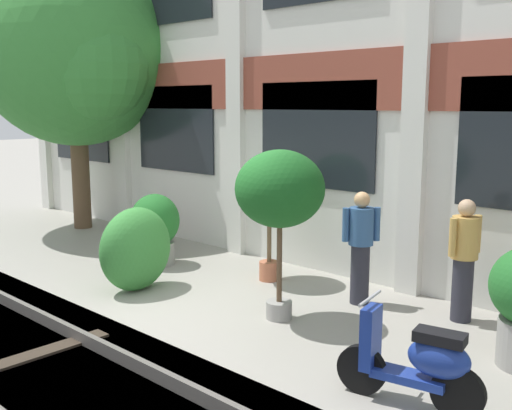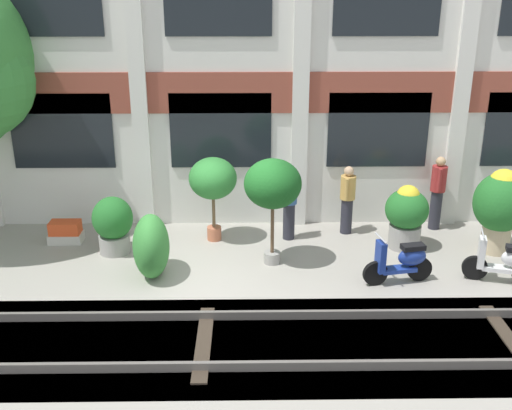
{
  "view_description": "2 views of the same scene",
  "coord_description": "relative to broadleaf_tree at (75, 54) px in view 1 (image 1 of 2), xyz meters",
  "views": [
    {
      "loc": [
        5.93,
        -5.06,
        2.75
      ],
      "look_at": [
        -0.51,
        1.83,
        1.15
      ],
      "focal_mm": 42.0,
      "sensor_mm": 36.0,
      "label": 1
    },
    {
      "loc": [
        0.6,
        -10.5,
        5.39
      ],
      "look_at": [
        0.77,
        0.94,
        1.12
      ],
      "focal_mm": 42.0,
      "sensor_mm": 36.0,
      "label": 2
    }
  ],
  "objects": [
    {
      "name": "ground_plane",
      "position": [
        5.93,
        -1.92,
        -3.81
      ],
      "size": [
        80.0,
        80.0,
        0.0
      ],
      "primitive_type": "plane",
      "color": "#9E998E"
    },
    {
      "name": "resident_by_doorway",
      "position": [
        8.77,
        0.18,
        -2.96
      ],
      "size": [
        0.34,
        0.51,
        1.58
      ],
      "rotation": [
        0.0,
        0.0,
        -0.32
      ],
      "color": "#282833",
      "rests_on": "ground"
    },
    {
      "name": "potted_plant_terracotta_small",
      "position": [
        5.78,
        -0.17,
        -2.42
      ],
      "size": [
        1.04,
        1.04,
        1.88
      ],
      "color": "#B76647",
      "rests_on": "ground"
    },
    {
      "name": "rail_tracks",
      "position": [
        5.93,
        -4.27,
        -3.94
      ],
      "size": [
        25.77,
        2.8,
        0.43
      ],
      "color": "#423F3A",
      "rests_on": "ground"
    },
    {
      "name": "apartment_facade",
      "position": [
        5.93,
        1.03,
        -0.14
      ],
      "size": [
        18.13,
        0.64,
        7.34
      ],
      "color": "silver",
      "rests_on": "ground"
    },
    {
      "name": "resident_near_plants",
      "position": [
        7.44,
        -0.14,
        -2.97
      ],
      "size": [
        0.38,
        0.42,
        1.57
      ],
      "rotation": [
        0.0,
        0.0,
        -0.71
      ],
      "color": "#282833",
      "rests_on": "ground"
    },
    {
      "name": "potted_plant_tall_urn",
      "position": [
        7.02,
        -1.36,
        -2.14
      ],
      "size": [
        1.13,
        1.13,
        2.19
      ],
      "color": "gray",
      "rests_on": "ground"
    },
    {
      "name": "potted_plant_square_trough",
      "position": [
        2.52,
        -0.26,
        -3.58
      ],
      "size": [
        0.73,
        0.43,
        0.48
      ],
      "color": "beige",
      "rests_on": "ground"
    },
    {
      "name": "scooter_near_curb",
      "position": [
        9.43,
        -2.26,
        -3.37
      ],
      "size": [
        1.37,
        0.56,
        0.98
      ],
      "rotation": [
        0.0,
        0.0,
        3.33
      ],
      "color": "black",
      "rests_on": "ground"
    },
    {
      "name": "potted_plant_glazed_jar",
      "position": [
        3.71,
        -0.8,
        -3.15
      ],
      "size": [
        0.85,
        0.85,
        1.23
      ],
      "color": "gray",
      "rests_on": "ground"
    },
    {
      "name": "broadleaf_tree",
      "position": [
        0.0,
        0.0,
        0.0
      ],
      "size": [
        4.43,
        4.22,
        6.01
      ],
      "color": "brown",
      "rests_on": "ground"
    },
    {
      "name": "topiary_hedge",
      "position": [
        4.66,
        -1.89,
        -3.18
      ],
      "size": [
        0.79,
        1.28,
        1.25
      ],
      "primitive_type": "ellipsoid",
      "rotation": [
        0.0,
        0.0,
        4.79
      ],
      "color": "#388438",
      "rests_on": "ground"
    }
  ]
}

